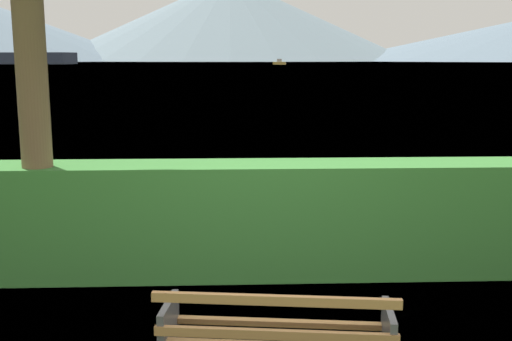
{
  "coord_description": "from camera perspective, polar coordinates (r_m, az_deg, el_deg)",
  "views": [
    {
      "loc": [
        -0.33,
        -4.19,
        2.42
      ],
      "look_at": [
        0.0,
        3.69,
        0.99
      ],
      "focal_mm": 43.51,
      "sensor_mm": 36.0,
      "label": 1
    }
  ],
  "objects": [
    {
      "name": "distant_hills",
      "position": [
        564.54,
        -7.44,
        13.3
      ],
      "size": [
        927.59,
        420.74,
        76.56
      ],
      "color": "slate",
      "rests_on": "ground_plane"
    },
    {
      "name": "park_bench",
      "position": [
        4.6,
        1.91,
        -15.39
      ],
      "size": [
        1.72,
        0.77,
        0.87
      ],
      "color": "#A0703F",
      "rests_on": "ground_plane"
    },
    {
      "name": "fishing_boat_near",
      "position": [
        240.75,
        2.16,
        9.88
      ],
      "size": [
        5.1,
        2.25,
        2.2
      ],
      "color": "gold",
      "rests_on": "water_surface"
    },
    {
      "name": "water_surface",
      "position": [
        312.82,
        -2.35,
        9.83
      ],
      "size": [
        620.0,
        620.0,
        0.0
      ],
      "primitive_type": "plane",
      "color": "#7A99A8",
      "rests_on": "ground_plane"
    },
    {
      "name": "hedge_row",
      "position": [
        6.99,
        0.39,
        -4.49
      ],
      "size": [
        10.3,
        0.73,
        1.27
      ],
      "primitive_type": "cube",
      "color": "#387A33",
      "rests_on": "ground_plane"
    }
  ]
}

